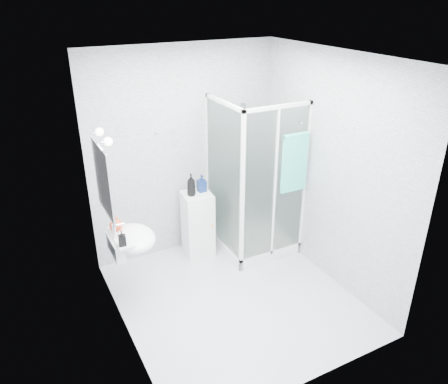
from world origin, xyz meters
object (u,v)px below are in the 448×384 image
shower_enclosure (252,220)px  soap_dispenser_orange (116,223)px  soap_dispenser_black (122,238)px  wall_basin (130,239)px  shampoo_bottle_b (202,183)px  hand_towel (294,161)px  storage_cabinet (198,224)px  shampoo_bottle_a (191,185)px

shower_enclosure → soap_dispenser_orange: size_ratio=11.33×
soap_dispenser_black → shower_enclosure: bearing=15.6°
wall_basin → shampoo_bottle_b: 1.28m
hand_towel → shampoo_bottle_b: 1.17m
storage_cabinet → hand_towel: size_ratio=1.20×
storage_cabinet → soap_dispenser_orange: soap_dispenser_orange is taller
shampoo_bottle_b → soap_dispenser_black: (-1.23, -0.80, -0.01)m
storage_cabinet → soap_dispenser_orange: 1.32m
shower_enclosure → shampoo_bottle_a: size_ratio=7.16×
soap_dispenser_black → shampoo_bottle_a: bearing=35.3°
storage_cabinet → soap_dispenser_orange: size_ratio=4.80×
shower_enclosure → wall_basin: size_ratio=3.57×
hand_towel → storage_cabinet: bearing=144.7°
shampoo_bottle_b → soap_dispenser_orange: size_ratio=1.23×
shampoo_bottle_b → soap_dispenser_black: size_ratio=1.36×
hand_towel → shampoo_bottle_a: bearing=147.0°
storage_cabinet → hand_towel: hand_towel is taller
shampoo_bottle_a → soap_dispenser_orange: shampoo_bottle_a is taller
shower_enclosure → wall_basin: bearing=-169.2°
shampoo_bottle_a → shampoo_bottle_b: size_ratio=1.28×
hand_towel → shampoo_bottle_b: bearing=140.5°
wall_basin → shampoo_bottle_a: bearing=31.4°
wall_basin → shampoo_bottle_b: (1.10, 0.62, 0.16)m
shampoo_bottle_b → shower_enclosure: bearing=-29.0°
storage_cabinet → shampoo_bottle_b: size_ratio=3.89×
wall_basin → soap_dispenser_black: (-0.12, -0.18, 0.15)m
wall_basin → hand_towel: 2.03m
shower_enclosure → hand_towel: (0.31, -0.40, 0.88)m
shampoo_bottle_a → shampoo_bottle_b: shampoo_bottle_a is taller
wall_basin → shampoo_bottle_a: size_ratio=2.00×
shampoo_bottle_a → shampoo_bottle_b: 0.17m
shampoo_bottle_a → soap_dispenser_orange: size_ratio=1.58×
shower_enclosure → soap_dispenser_black: shower_enclosure is taller
shampoo_bottle_a → soap_dispenser_black: 1.31m
hand_towel → shampoo_bottle_b: (-0.86, 0.71, -0.38)m
shower_enclosure → hand_towel: bearing=-52.7°
shampoo_bottle_a → storage_cabinet: bearing=4.2°
shampoo_bottle_a → soap_dispenser_black: bearing=-144.7°
shampoo_bottle_a → soap_dispenser_orange: (-1.04, -0.45, -0.04)m
wall_basin → shampoo_bottle_a: (0.94, 0.57, 0.19)m
shampoo_bottle_a → shower_enclosure: bearing=-20.0°
wall_basin → soap_dispenser_black: soap_dispenser_black is taller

